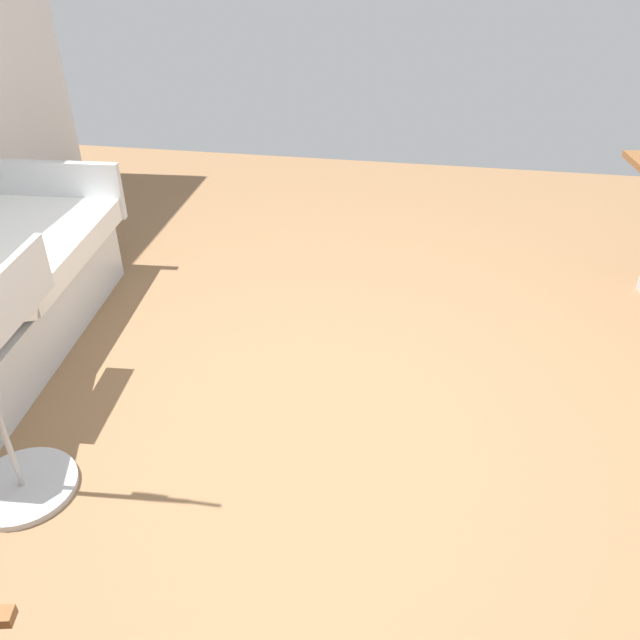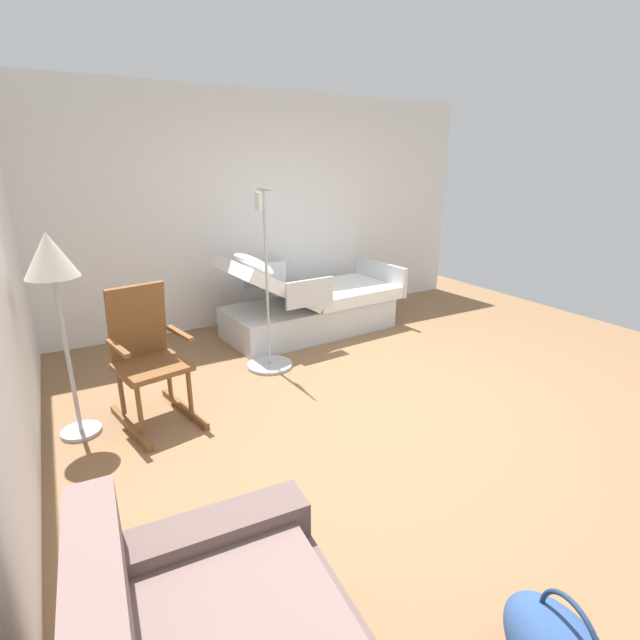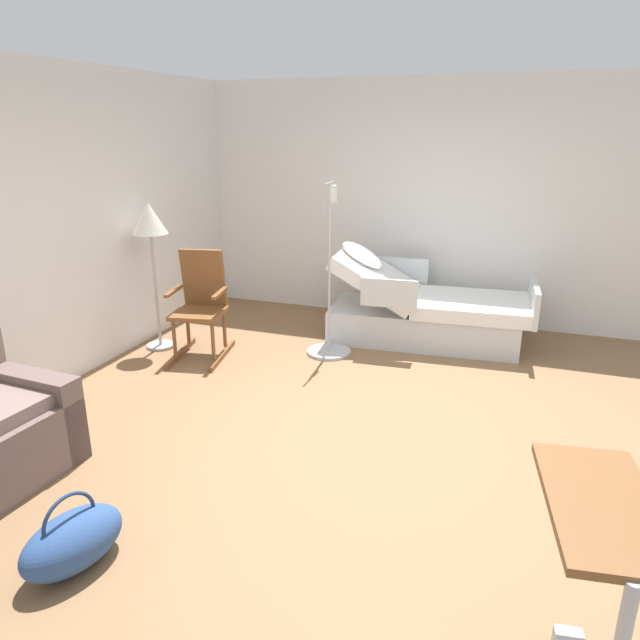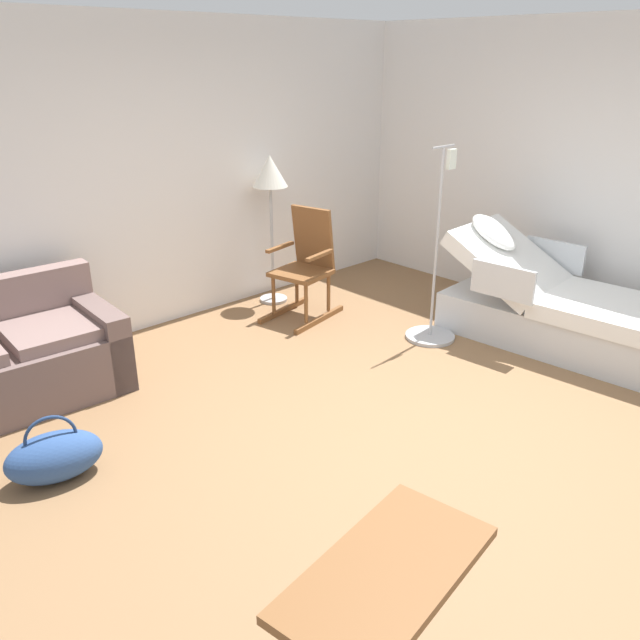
% 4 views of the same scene
% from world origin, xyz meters
% --- Properties ---
extents(ground_plane, '(6.98, 6.98, 0.00)m').
position_xyz_m(ground_plane, '(0.00, 0.00, 0.00)').
color(ground_plane, olive).
extents(back_wall, '(5.79, 0.10, 2.70)m').
position_xyz_m(back_wall, '(0.00, 2.74, 1.35)').
color(back_wall, white).
rests_on(back_wall, ground).
extents(side_wall, '(0.10, 5.58, 2.70)m').
position_xyz_m(side_wall, '(2.84, 0.00, 1.35)').
color(side_wall, white).
rests_on(side_wall, ground).
extents(hospital_bed, '(1.12, 2.12, 1.06)m').
position_xyz_m(hospital_bed, '(2.04, -0.10, 0.31)').
color(hospital_bed, silver).
rests_on(hospital_bed, ground).
extents(rocking_chair, '(0.84, 0.61, 1.05)m').
position_xyz_m(rocking_chair, '(0.89, 1.91, 0.50)').
color(rocking_chair, brown).
rests_on(rocking_chair, ground).
extents(floor_lamp, '(0.34, 0.34, 1.48)m').
position_xyz_m(floor_lamp, '(0.91, 2.43, 1.23)').
color(floor_lamp, '#B2B5BA').
rests_on(floor_lamp, ground).
extents(overbed_table, '(0.87, 0.51, 0.84)m').
position_xyz_m(overbed_table, '(-1.84, -1.43, 0.53)').
color(overbed_table, '#B2B5BA').
rests_on(overbed_table, ground).
extents(duffel_bag, '(0.62, 0.45, 0.43)m').
position_xyz_m(duffel_bag, '(-1.96, 0.99, 0.15)').
color(duffel_bag, '#2D4C84').
rests_on(duffel_bag, ground).
extents(iv_pole, '(0.44, 0.44, 1.69)m').
position_xyz_m(iv_pole, '(1.34, 0.73, 0.25)').
color(iv_pole, '#B2B5BA').
rests_on(iv_pole, ground).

